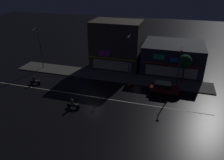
# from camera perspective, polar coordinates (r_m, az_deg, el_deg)

# --- Properties ---
(ground_plane) EXTENTS (140.00, 140.00, 0.00)m
(ground_plane) POSITION_cam_1_polar(r_m,az_deg,el_deg) (32.31, -5.03, -4.41)
(ground_plane) COLOR black
(lane_divider_stripe) EXTENTS (33.36, 0.16, 0.01)m
(lane_divider_stripe) POSITION_cam_1_polar(r_m,az_deg,el_deg) (32.31, -5.03, -4.40)
(lane_divider_stripe) COLOR beige
(lane_divider_stripe) RESTS_ON ground
(sidewalk_far) EXTENTS (35.12, 4.08, 0.14)m
(sidewalk_far) POSITION_cam_1_polar(r_m,az_deg,el_deg) (38.72, -0.91, 1.12)
(sidewalk_far) COLOR #5B5954
(sidewalk_far) RESTS_ON ground
(storefront_left_block) EXTENTS (10.75, 9.00, 5.07)m
(storefront_left_block) POSITION_cam_1_polar(r_m,az_deg,el_deg) (42.28, 15.63, 5.90)
(storefront_left_block) COLOR #2D333D
(storefront_left_block) RESTS_ON ground
(storefront_center_block) EXTENTS (9.15, 6.31, 8.81)m
(storefront_center_block) POSITION_cam_1_polar(r_m,az_deg,el_deg) (41.83, 1.18, 9.33)
(storefront_center_block) COLOR #4C443A
(storefront_center_block) RESTS_ON ground
(streetlamp_west) EXTENTS (0.44, 1.64, 7.76)m
(streetlamp_west) POSITION_cam_1_polar(r_m,az_deg,el_deg) (42.60, -18.50, 8.70)
(streetlamp_west) COLOR #47494C
(streetlamp_west) RESTS_ON sidewalk_far
(streetlamp_mid) EXTENTS (0.44, 1.64, 7.59)m
(streetlamp_mid) POSITION_cam_1_polar(r_m,az_deg,el_deg) (36.36, 4.56, 7.03)
(streetlamp_mid) COLOR #47494C
(streetlamp_mid) RESTS_ON sidewalk_far
(streetlamp_east) EXTENTS (0.44, 1.64, 6.48)m
(streetlamp_east) POSITION_cam_1_polar(r_m,az_deg,el_deg) (34.84, 17.28, 4.08)
(streetlamp_east) COLOR #47494C
(streetlamp_east) RESTS_ON sidewalk_far
(pedestrian_on_sidewalk) EXTENTS (0.41, 0.41, 1.76)m
(pedestrian_on_sidewalk) POSITION_cam_1_polar(r_m,az_deg,el_deg) (38.08, 4.56, 2.04)
(pedestrian_on_sidewalk) COLOR gray
(pedestrian_on_sidewalk) RESTS_ON sidewalk_far
(street_tree) EXTENTS (2.12, 2.12, 4.79)m
(street_tree) POSITION_cam_1_polar(r_m,az_deg,el_deg) (36.73, 18.65, 4.69)
(street_tree) COLOR #473323
(street_tree) RESTS_ON sidewalk_far
(parked_car_near_kerb) EXTENTS (4.30, 1.98, 1.67)m
(parked_car_near_kerb) POSITION_cam_1_polar(r_m,az_deg,el_deg) (33.74, 13.54, -2.02)
(parked_car_near_kerb) COLOR maroon
(parked_car_near_kerb) RESTS_ON ground
(motorcycle_lead) EXTENTS (1.90, 0.60, 1.52)m
(motorcycle_lead) POSITION_cam_1_polar(r_m,az_deg,el_deg) (37.74, -19.61, -0.20)
(motorcycle_lead) COLOR black
(motorcycle_lead) RESTS_ON ground
(motorcycle_following) EXTENTS (1.90, 0.60, 1.52)m
(motorcycle_following) POSITION_cam_1_polar(r_m,az_deg,el_deg) (29.71, -10.24, -6.24)
(motorcycle_following) COLOR black
(motorcycle_following) RESTS_ON ground
(traffic_cone) EXTENTS (0.36, 0.36, 0.55)m
(traffic_cone) POSITION_cam_1_polar(r_m,az_deg,el_deg) (35.50, 4.43, -0.97)
(traffic_cone) COLOR orange
(traffic_cone) RESTS_ON ground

